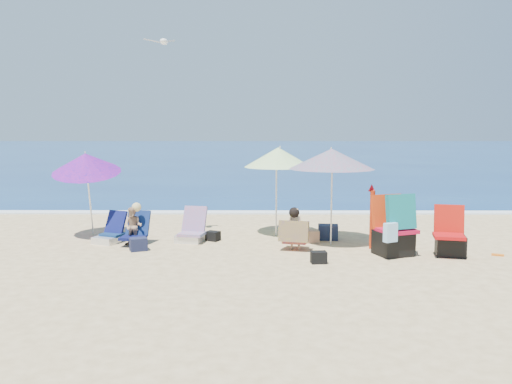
{
  "coord_description": "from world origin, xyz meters",
  "views": [
    {
      "loc": [
        -0.24,
        -9.45,
        2.38
      ],
      "look_at": [
        -0.3,
        1.0,
        1.1
      ],
      "focal_mm": 36.91,
      "sensor_mm": 36.0,
      "label": 1
    }
  ],
  "objects_px": {
    "chair_rainbow": "(191,233)",
    "camp_chair_left": "(450,241)",
    "person_center": "(295,230)",
    "camp_chair_right": "(394,233)",
    "umbrella_blue": "(86,163)",
    "seagull": "(163,42)",
    "chair_navy": "(110,234)",
    "umbrella_turquoise": "(332,159)",
    "person_left": "(134,226)",
    "umbrella_striped": "(278,157)",
    "furled_umbrella": "(372,213)"
  },
  "relations": [
    {
      "from": "furled_umbrella",
      "to": "person_center",
      "type": "bearing_deg",
      "value": -173.93
    },
    {
      "from": "umbrella_blue",
      "to": "chair_rainbow",
      "type": "height_order",
      "value": "umbrella_blue"
    },
    {
      "from": "person_center",
      "to": "chair_rainbow",
      "type": "bearing_deg",
      "value": 159.73
    },
    {
      "from": "furled_umbrella",
      "to": "chair_navy",
      "type": "height_order",
      "value": "furled_umbrella"
    },
    {
      "from": "umbrella_turquoise",
      "to": "camp_chair_right",
      "type": "xyz_separation_m",
      "value": [
        1.06,
        -0.95,
        -1.33
      ]
    },
    {
      "from": "camp_chair_right",
      "to": "person_left",
      "type": "distance_m",
      "value": 5.14
    },
    {
      "from": "umbrella_striped",
      "to": "camp_chair_right",
      "type": "height_order",
      "value": "umbrella_striped"
    },
    {
      "from": "camp_chair_right",
      "to": "camp_chair_left",
      "type": "bearing_deg",
      "value": -0.56
    },
    {
      "from": "umbrella_striped",
      "to": "chair_rainbow",
      "type": "relative_size",
      "value": 2.67
    },
    {
      "from": "umbrella_blue",
      "to": "camp_chair_left",
      "type": "xyz_separation_m",
      "value": [
        7.28,
        -1.56,
        -1.35
      ]
    },
    {
      "from": "chair_navy",
      "to": "umbrella_turquoise",
      "type": "bearing_deg",
      "value": -1.81
    },
    {
      "from": "umbrella_striped",
      "to": "camp_chair_right",
      "type": "xyz_separation_m",
      "value": [
        2.11,
        -1.8,
        -1.31
      ]
    },
    {
      "from": "furled_umbrella",
      "to": "person_left",
      "type": "relative_size",
      "value": 1.47
    },
    {
      "from": "umbrella_blue",
      "to": "seagull",
      "type": "distance_m",
      "value": 3.05
    },
    {
      "from": "umbrella_blue",
      "to": "chair_rainbow",
      "type": "distance_m",
      "value": 2.72
    },
    {
      "from": "furled_umbrella",
      "to": "seagull",
      "type": "xyz_separation_m",
      "value": [
        -4.2,
        0.89,
        3.44
      ]
    },
    {
      "from": "umbrella_turquoise",
      "to": "camp_chair_right",
      "type": "height_order",
      "value": "umbrella_turquoise"
    },
    {
      "from": "chair_navy",
      "to": "umbrella_striped",
      "type": "bearing_deg",
      "value": 11.37
    },
    {
      "from": "camp_chair_right",
      "to": "seagull",
      "type": "xyz_separation_m",
      "value": [
        -4.5,
        1.46,
        3.72
      ]
    },
    {
      "from": "person_left",
      "to": "seagull",
      "type": "distance_m",
      "value": 3.84
    },
    {
      "from": "umbrella_striped",
      "to": "chair_rainbow",
      "type": "xyz_separation_m",
      "value": [
        -1.84,
        -0.61,
        -1.55
      ]
    },
    {
      "from": "chair_rainbow",
      "to": "seagull",
      "type": "xyz_separation_m",
      "value": [
        -0.55,
        0.27,
        3.95
      ]
    },
    {
      "from": "furled_umbrella",
      "to": "chair_navy",
      "type": "distance_m",
      "value": 5.39
    },
    {
      "from": "chair_rainbow",
      "to": "camp_chair_left",
      "type": "height_order",
      "value": "camp_chair_left"
    },
    {
      "from": "person_center",
      "to": "camp_chair_right",
      "type": "bearing_deg",
      "value": -12.4
    },
    {
      "from": "umbrella_striped",
      "to": "umbrella_blue",
      "type": "relative_size",
      "value": 1.0
    },
    {
      "from": "chair_rainbow",
      "to": "person_left",
      "type": "height_order",
      "value": "person_left"
    },
    {
      "from": "umbrella_blue",
      "to": "chair_navy",
      "type": "height_order",
      "value": "umbrella_blue"
    },
    {
      "from": "umbrella_turquoise",
      "to": "umbrella_striped",
      "type": "xyz_separation_m",
      "value": [
        -1.05,
        0.85,
        -0.02
      ]
    },
    {
      "from": "chair_navy",
      "to": "person_left",
      "type": "bearing_deg",
      "value": -23.55
    },
    {
      "from": "umbrella_turquoise",
      "to": "chair_navy",
      "type": "bearing_deg",
      "value": 178.19
    },
    {
      "from": "camp_chair_left",
      "to": "umbrella_striped",
      "type": "bearing_deg",
      "value": 150.16
    },
    {
      "from": "umbrella_turquoise",
      "to": "camp_chair_left",
      "type": "relative_size",
      "value": 2.26
    },
    {
      "from": "umbrella_striped",
      "to": "furled_umbrella",
      "type": "bearing_deg",
      "value": -34.3
    },
    {
      "from": "umbrella_turquoise",
      "to": "chair_rainbow",
      "type": "xyz_separation_m",
      "value": [
        -2.89,
        0.24,
        -1.56
      ]
    },
    {
      "from": "umbrella_blue",
      "to": "camp_chair_left",
      "type": "distance_m",
      "value": 7.57
    },
    {
      "from": "chair_rainbow",
      "to": "seagull",
      "type": "height_order",
      "value": "seagull"
    },
    {
      "from": "camp_chair_right",
      "to": "person_center",
      "type": "height_order",
      "value": "camp_chair_right"
    },
    {
      "from": "furled_umbrella",
      "to": "chair_rainbow",
      "type": "height_order",
      "value": "furled_umbrella"
    },
    {
      "from": "umbrella_blue",
      "to": "person_center",
      "type": "distance_m",
      "value": 4.71
    },
    {
      "from": "umbrella_turquoise",
      "to": "camp_chair_left",
      "type": "height_order",
      "value": "umbrella_turquoise"
    },
    {
      "from": "umbrella_blue",
      "to": "camp_chair_right",
      "type": "relative_size",
      "value": 1.68
    },
    {
      "from": "camp_chair_right",
      "to": "seagull",
      "type": "relative_size",
      "value": 1.85
    },
    {
      "from": "person_left",
      "to": "seagull",
      "type": "xyz_separation_m",
      "value": [
        0.57,
        0.61,
        3.75
      ]
    },
    {
      "from": "seagull",
      "to": "camp_chair_right",
      "type": "bearing_deg",
      "value": -17.95
    },
    {
      "from": "umbrella_striped",
      "to": "furled_umbrella",
      "type": "relative_size",
      "value": 1.55
    },
    {
      "from": "umbrella_striped",
      "to": "umbrella_turquoise",
      "type": "bearing_deg",
      "value": -39.21
    },
    {
      "from": "chair_navy",
      "to": "seagull",
      "type": "relative_size",
      "value": 1.2
    },
    {
      "from": "umbrella_turquoise",
      "to": "umbrella_blue",
      "type": "bearing_deg",
      "value": 173.35
    },
    {
      "from": "chair_rainbow",
      "to": "person_center",
      "type": "height_order",
      "value": "person_center"
    }
  ]
}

